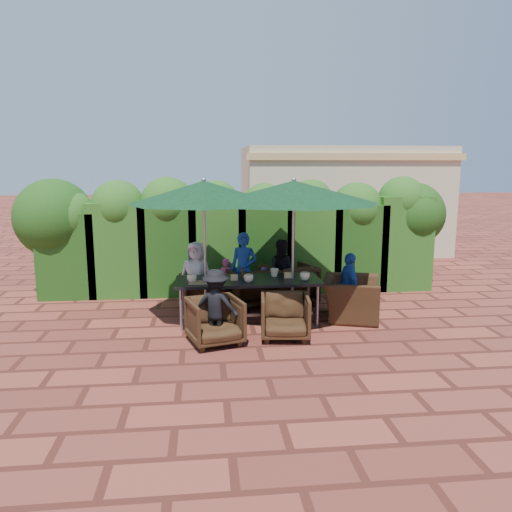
{
  "coord_description": "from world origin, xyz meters",
  "views": [
    {
      "loc": [
        -0.78,
        -8.11,
        2.65
      ],
      "look_at": [
        0.13,
        0.4,
        1.1
      ],
      "focal_mm": 35.0,
      "sensor_mm": 36.0,
      "label": 1
    }
  ],
  "objects": [
    {
      "name": "serving_tray",
      "position": [
        -0.86,
        -0.07,
        0.76
      ],
      "size": [
        0.35,
        0.25,
        0.02
      ],
      "primitive_type": "cube",
      "color": "#A1794E",
      "rests_on": "dining_table"
    },
    {
      "name": "chair_near_left",
      "position": [
        -0.63,
        -0.89,
        0.39
      ],
      "size": [
        0.92,
        0.89,
        0.77
      ],
      "primitive_type": "imported",
      "rotation": [
        0.0,
        0.0,
        0.29
      ],
      "color": "black",
      "rests_on": "ground"
    },
    {
      "name": "ketchup_bottle",
      "position": [
        -0.12,
        0.21,
        0.83
      ],
      "size": [
        0.04,
        0.04,
        0.17
      ],
      "primitive_type": "cylinder",
      "color": "#B20C0A",
      "rests_on": "dining_table"
    },
    {
      "name": "chair_end_right",
      "position": [
        1.78,
        0.15,
        0.48
      ],
      "size": [
        1.01,
        1.26,
        0.95
      ],
      "primitive_type": "imported",
      "rotation": [
        0.0,
        0.0,
        1.26
      ],
      "color": "black",
      "rests_on": "ground"
    },
    {
      "name": "umbrella_left",
      "position": [
        -0.76,
        0.16,
        2.21
      ],
      "size": [
        2.51,
        2.51,
        2.46
      ],
      "color": "gray",
      "rests_on": "ground"
    },
    {
      "name": "child_right",
      "position": [
        0.38,
        1.15,
        0.37
      ],
      "size": [
        0.31,
        0.28,
        0.74
      ],
      "primitive_type": "imported",
      "rotation": [
        0.0,
        0.0,
        0.24
      ],
      "color": "#6F479A",
      "rests_on": "ground"
    },
    {
      "name": "cup_c",
      "position": [
        -0.05,
        -0.09,
        0.81
      ],
      "size": [
        0.16,
        0.16,
        0.13
      ],
      "primitive_type": "imported",
      "color": "beige",
      "rests_on": "dining_table"
    },
    {
      "name": "adult_far_right",
      "position": [
        0.73,
        1.1,
        0.64
      ],
      "size": [
        0.65,
        0.43,
        1.27
      ],
      "primitive_type": "imported",
      "rotation": [
        0.0,
        0.0,
        -0.1
      ],
      "color": "black",
      "rests_on": "ground"
    },
    {
      "name": "chair_far_left",
      "position": [
        -0.86,
        1.07,
        0.35
      ],
      "size": [
        0.81,
        0.77,
        0.71
      ],
      "primitive_type": "imported",
      "rotation": [
        0.0,
        0.0,
        3.35
      ],
      "color": "black",
      "rests_on": "ground"
    },
    {
      "name": "hedge_wall",
      "position": [
        -0.19,
        2.32,
        1.33
      ],
      "size": [
        9.1,
        1.6,
        2.43
      ],
      "color": "#17370F",
      "rests_on": "ground"
    },
    {
      "name": "chair_far_right",
      "position": [
        0.88,
        1.14,
        0.43
      ],
      "size": [
        1.04,
        1.01,
        0.86
      ],
      "primitive_type": "imported",
      "rotation": [
        0.0,
        0.0,
        3.46
      ],
      "color": "black",
      "rests_on": "ground"
    },
    {
      "name": "chair_near_right",
      "position": [
        0.46,
        -0.76,
        0.38
      ],
      "size": [
        0.81,
        0.77,
        0.76
      ],
      "primitive_type": "imported",
      "rotation": [
        0.0,
        0.0,
        -0.11
      ],
      "color": "black",
      "rests_on": "ground"
    },
    {
      "name": "pedestrian_b",
      "position": [
        2.22,
        4.49,
        0.78
      ],
      "size": [
        0.76,
        0.47,
        1.56
      ],
      "primitive_type": "imported",
      "rotation": [
        0.0,
        0.0,
        3.16
      ],
      "color": "#EE5494",
      "rests_on": "ground"
    },
    {
      "name": "sauce_bottle",
      "position": [
        -0.13,
        0.19,
        0.83
      ],
      "size": [
        0.04,
        0.04,
        0.17
      ],
      "primitive_type": "cylinder",
      "color": "#4C230C",
      "rests_on": "dining_table"
    },
    {
      "name": "cup_a",
      "position": [
        -0.98,
        0.01,
        0.81
      ],
      "size": [
        0.16,
        0.16,
        0.13
      ],
      "primitive_type": "imported",
      "color": "beige",
      "rests_on": "dining_table"
    },
    {
      "name": "dining_table",
      "position": [
        -0.04,
        0.11,
        0.68
      ],
      "size": [
        2.45,
        0.9,
        0.75
      ],
      "color": "black",
      "rests_on": "ground"
    },
    {
      "name": "cup_e",
      "position": [
        0.91,
        -0.05,
        0.82
      ],
      "size": [
        0.17,
        0.17,
        0.13
      ],
      "primitive_type": "imported",
      "color": "beige",
      "rests_on": "dining_table"
    },
    {
      "name": "adult_far_left",
      "position": [
        -0.93,
        1.07,
        0.63
      ],
      "size": [
        0.7,
        0.52,
        1.27
      ],
      "primitive_type": "imported",
      "rotation": [
        0.0,
        0.0,
        -0.26
      ],
      "color": "silver",
      "rests_on": "ground"
    },
    {
      "name": "chair_far_mid",
      "position": [
        0.07,
        1.1,
        0.4
      ],
      "size": [
        0.97,
        0.94,
        0.81
      ],
      "primitive_type": "imported",
      "rotation": [
        0.0,
        0.0,
        3.45
      ],
      "color": "black",
      "rests_on": "ground"
    },
    {
      "name": "number_block_left",
      "position": [
        -0.28,
        0.06,
        0.8
      ],
      "size": [
        0.12,
        0.06,
        0.1
      ],
      "primitive_type": "cube",
      "color": "tan",
      "rests_on": "dining_table"
    },
    {
      "name": "cup_b",
      "position": [
        -0.67,
        0.2,
        0.81
      ],
      "size": [
        0.12,
        0.12,
        0.12
      ],
      "primitive_type": "imported",
      "color": "beige",
      "rests_on": "dining_table"
    },
    {
      "name": "ground",
      "position": [
        0.0,
        0.0,
        0.0
      ],
      "size": [
        80.0,
        80.0,
        0.0
      ],
      "primitive_type": "plane",
      "color": "brown",
      "rests_on": "ground"
    },
    {
      "name": "building",
      "position": [
        3.5,
        6.99,
        1.61
      ],
      "size": [
        6.2,
        3.08,
        3.2
      ],
      "color": "beige",
      "rests_on": "ground"
    },
    {
      "name": "cup_d",
      "position": [
        0.43,
        0.28,
        0.82
      ],
      "size": [
        0.15,
        0.15,
        0.14
      ],
      "primitive_type": "imported",
      "color": "beige",
      "rests_on": "dining_table"
    },
    {
      "name": "number_block_right",
      "position": [
        0.64,
        0.14,
        0.8
      ],
      "size": [
        0.12,
        0.06,
        0.1
      ],
      "primitive_type": "cube",
      "color": "tan",
      "rests_on": "dining_table"
    },
    {
      "name": "child_left",
      "position": [
        -0.36,
        1.26,
        0.45
      ],
      "size": [
        0.4,
        0.37,
        0.9
      ],
      "primitive_type": "imported",
      "rotation": [
        0.0,
        0.0,
        -0.41
      ],
      "color": "#EE5494",
      "rests_on": "ground"
    },
    {
      "name": "pedestrian_a",
      "position": [
        1.74,
        4.33,
        0.84
      ],
      "size": [
        1.66,
        1.14,
        1.68
      ],
      "primitive_type": "imported",
      "rotation": [
        0.0,
        0.0,
        2.73
      ],
      "color": "green",
      "rests_on": "ground"
    },
    {
      "name": "adult_end_right",
      "position": [
        1.71,
        0.05,
        0.59
      ],
      "size": [
        0.43,
        0.73,
        1.18
      ],
      "primitive_type": "imported",
      "rotation": [
        0.0,
        0.0,
        1.7
      ],
      "color": "#1D449E",
      "rests_on": "ground"
    },
    {
      "name": "adult_far_mid",
      "position": [
        -0.04,
        1.1,
        0.71
      ],
      "size": [
        0.63,
        0.57,
        1.42
      ],
      "primitive_type": "imported",
      "rotation": [
        0.0,
        0.0,
        -0.37
      ],
      "color": "#1D449E",
      "rests_on": "ground"
    },
    {
      "name": "pedestrian_c",
      "position": [
        3.13,
        4.44,
        0.94
      ],
      "size": [
        1.32,
        1.01,
        1.88
      ],
      "primitive_type": "imported",
      "rotation": [
        0.0,
        0.0,
        2.7
      ],
      "color": "gray",
      "rests_on": "ground"
    },
    {
      "name": "umbrella_right",
      "position": [
        0.72,
        0.11,
        2.21
      ],
      "size": [
        2.9,
        2.9,
        2.46
      ],
      "color": "gray",
      "rests_on": "ground"
    },
    {
      "name": "adult_near_left",
      "position": [
        -0.61,
        -0.81,
        0.56
      ],
      "size": [
        0.79,
        0.55,
        1.13
      ],
      "primitive_type": "imported",
      "rotation": [
        0.0,
        0.0,
        2.8
      ],
      "color": "black",
      "rests_on": "ground"
    }
  ]
}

